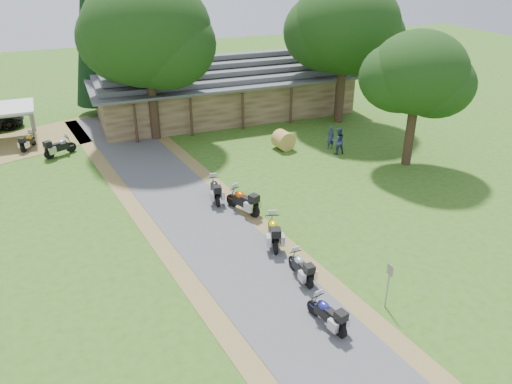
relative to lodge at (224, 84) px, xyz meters
name	(u,v)px	position (x,y,z in m)	size (l,w,h in m)	color
ground	(271,297)	(-6.00, -24.00, -2.45)	(120.00, 120.00, 0.00)	#375518
driveway	(227,249)	(-6.50, -20.00, -2.45)	(46.00, 46.00, 0.00)	#4B4B4D
lodge	(224,84)	(0.00, 0.00, 0.00)	(21.40, 9.40, 4.90)	brown
motorcycle_row_a	(327,312)	(-4.75, -26.27, -1.83)	(1.82, 0.60, 1.25)	navy
motorcycle_row_b	(301,266)	(-4.33, -23.28, -1.83)	(1.81, 0.59, 1.24)	#A2A5A9
motorcycle_row_c	(274,230)	(-4.31, -20.35, -1.73)	(2.12, 0.69, 1.45)	#DCC204
motorcycle_row_d	(243,200)	(-4.56, -16.87, -1.74)	(2.09, 0.68, 1.43)	#B43C05
motorcycle_row_e	(215,189)	(-5.51, -15.04, -1.77)	(1.98, 0.65, 1.36)	black
motorcycle_carport_a	(28,141)	(-15.18, -2.90, -1.87)	(1.70, 0.56, 1.16)	gold
motorcycle_carport_b	(60,146)	(-13.18, -5.00, -1.76)	(2.01, 0.66, 1.38)	gray
person_a	(331,135)	(4.20, -10.50, -1.48)	(0.55, 0.40, 1.94)	navy
person_b	(338,139)	(4.20, -11.53, -1.38)	(0.61, 0.44, 2.15)	navy
hay_bale	(283,140)	(1.16, -9.38, -1.81)	(1.28, 1.28, 1.18)	olive
sign_post	(388,286)	(-2.09, -26.18, -1.46)	(0.35, 0.06, 1.97)	gray
oak_lodge_left	(148,53)	(-6.58, -4.03, 3.63)	(8.67, 8.67, 12.16)	#15330F
oak_lodge_right	(344,46)	(7.73, -5.54, 3.44)	(8.10, 8.10, 11.79)	#15330F
oak_driveway	(416,91)	(7.43, -14.68, 2.30)	(5.83, 5.83, 9.49)	#15330F
cedar_near	(91,44)	(-9.69, 3.64, 3.20)	(3.54, 3.54, 11.30)	black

